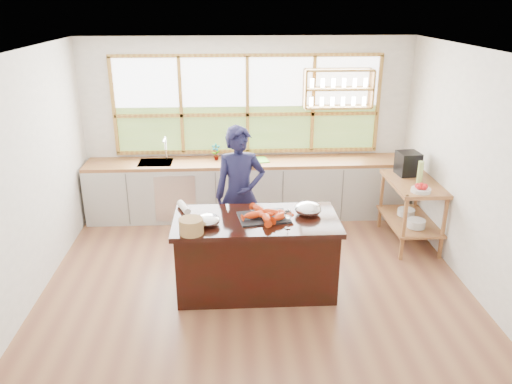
{
  "coord_description": "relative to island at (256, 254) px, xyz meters",
  "views": [
    {
      "loc": [
        -0.27,
        -5.28,
        3.19
      ],
      "look_at": [
        0.02,
        0.15,
        1.09
      ],
      "focal_mm": 35.0,
      "sensor_mm": 36.0,
      "label": 1
    }
  ],
  "objects": [
    {
      "name": "ground_plane",
      "position": [
        0.0,
        0.2,
        -0.45
      ],
      "size": [
        5.0,
        5.0,
        0.0
      ],
      "primitive_type": "plane",
      "color": "brown"
    },
    {
      "name": "room_shell",
      "position": [
        0.02,
        0.71,
        1.3
      ],
      "size": [
        5.02,
        4.52,
        2.71
      ],
      "color": "white",
      "rests_on": "ground_plane"
    },
    {
      "name": "back_counter",
      "position": [
        -0.02,
        2.14,
        0.0
      ],
      "size": [
        4.9,
        0.63,
        0.9
      ],
      "color": "#AEADA4",
      "rests_on": "ground_plane"
    },
    {
      "name": "right_shelf_unit",
      "position": [
        2.19,
        1.09,
        0.15
      ],
      "size": [
        0.62,
        1.1,
        0.9
      ],
      "color": "olive",
      "rests_on": "ground_plane"
    },
    {
      "name": "island",
      "position": [
        0.0,
        0.0,
        0.0
      ],
      "size": [
        1.85,
        0.9,
        0.9
      ],
      "color": "black",
      "rests_on": "ground_plane"
    },
    {
      "name": "cook",
      "position": [
        -0.16,
        0.8,
        0.43
      ],
      "size": [
        0.67,
        0.47,
        1.76
      ],
      "primitive_type": "imported",
      "rotation": [
        0.0,
        0.0,
        0.08
      ],
      "color": "#161637",
      "rests_on": "ground_plane"
    },
    {
      "name": "potted_plant",
      "position": [
        -0.49,
        2.2,
        0.58
      ],
      "size": [
        0.14,
        0.1,
        0.26
      ],
      "primitive_type": "imported",
      "rotation": [
        0.0,
        0.0,
        0.04
      ],
      "color": "slate",
      "rests_on": "back_counter"
    },
    {
      "name": "cutting_board",
      "position": [
        0.09,
        2.14,
        0.45
      ],
      "size": [
        0.45,
        0.37,
        0.01
      ],
      "primitive_type": "cube",
      "rotation": [
        0.0,
        0.0,
        0.19
      ],
      "color": "#5ABA33",
      "rests_on": "back_counter"
    },
    {
      "name": "espresso_machine",
      "position": [
        2.19,
        1.39,
        0.61
      ],
      "size": [
        0.31,
        0.33,
        0.32
      ],
      "primitive_type": "cube",
      "rotation": [
        0.0,
        0.0,
        0.1
      ],
      "color": "black",
      "rests_on": "right_shelf_unit"
    },
    {
      "name": "wine_bottle",
      "position": [
        2.24,
        1.05,
        0.6
      ],
      "size": [
        0.08,
        0.08,
        0.3
      ],
      "primitive_type": "cylinder",
      "rotation": [
        0.0,
        0.0,
        0.02
      ],
      "color": "#A6C662",
      "rests_on": "right_shelf_unit"
    },
    {
      "name": "fruit_bowl",
      "position": [
        2.14,
        0.71,
        0.49
      ],
      "size": [
        0.25,
        0.25,
        0.11
      ],
      "color": "silver",
      "rests_on": "right_shelf_unit"
    },
    {
      "name": "slate_board",
      "position": [
        0.09,
        0.01,
        0.45
      ],
      "size": [
        0.6,
        0.48,
        0.02
      ],
      "primitive_type": "cube",
      "rotation": [
        0.0,
        0.0,
        0.15
      ],
      "color": "black",
      "rests_on": "island"
    },
    {
      "name": "lobster_pile",
      "position": [
        0.11,
        -0.02,
        0.5
      ],
      "size": [
        0.52,
        0.48,
        0.08
      ],
      "color": "#D7480B",
      "rests_on": "slate_board"
    },
    {
      "name": "mixing_bowl_left",
      "position": [
        -0.53,
        -0.13,
        0.5
      ],
      "size": [
        0.26,
        0.26,
        0.13
      ],
      "primitive_type": "ellipsoid",
      "color": "silver",
      "rests_on": "island"
    },
    {
      "name": "mixing_bowl_right",
      "position": [
        0.6,
        0.1,
        0.51
      ],
      "size": [
        0.31,
        0.31,
        0.15
      ],
      "primitive_type": "ellipsoid",
      "color": "silver",
      "rests_on": "island"
    },
    {
      "name": "wine_glass",
      "position": [
        0.32,
        -0.27,
        0.61
      ],
      "size": [
        0.08,
        0.08,
        0.22
      ],
      "color": "white",
      "rests_on": "island"
    },
    {
      "name": "wicker_basket",
      "position": [
        -0.7,
        -0.33,
        0.53
      ],
      "size": [
        0.26,
        0.26,
        0.16
      ],
      "primitive_type": "cylinder",
      "color": "#A17C45",
      "rests_on": "island"
    },
    {
      "name": "parchment_roll",
      "position": [
        -0.83,
        0.28,
        0.49
      ],
      "size": [
        0.18,
        0.31,
        0.08
      ],
      "primitive_type": "cylinder",
      "rotation": [
        1.57,
        0.0,
        0.37
      ],
      "color": "white",
      "rests_on": "island"
    }
  ]
}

